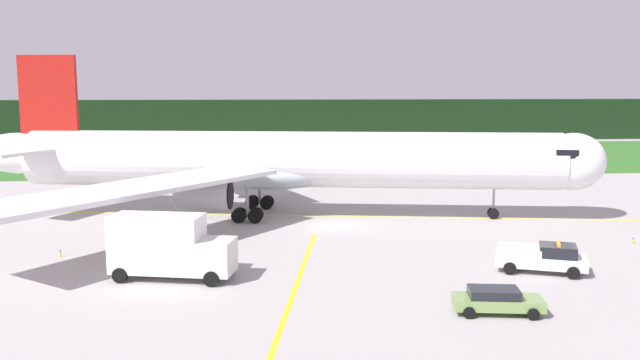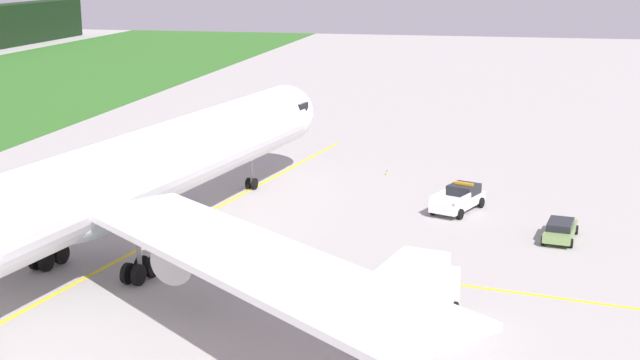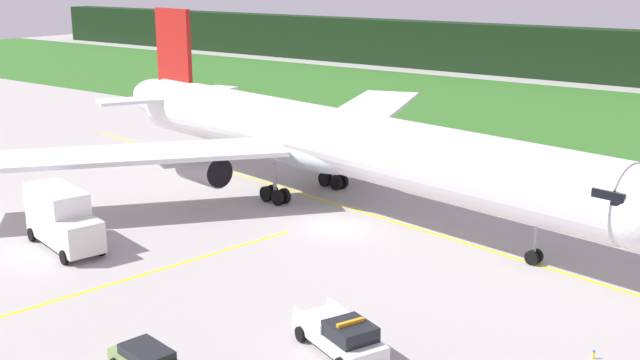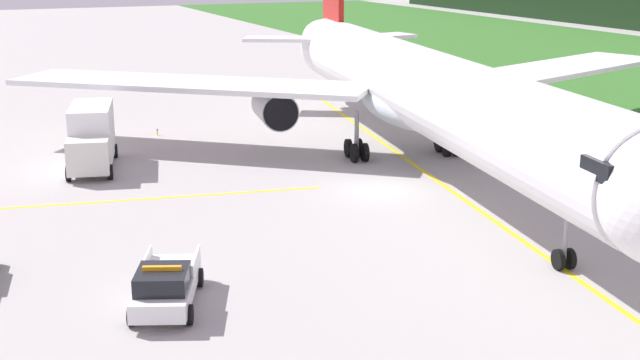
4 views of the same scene
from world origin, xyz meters
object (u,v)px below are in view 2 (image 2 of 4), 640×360
Objects in this scene: airliner at (113,183)px; catering_truck at (413,298)px; ops_pickup_truck at (459,198)px; staff_car at (560,229)px.

airliner is 7.26× the size of catering_truck.
airliner is at bearing 68.70° from catering_truck.
airliner reaches higher than ops_pickup_truck.
catering_truck is at bearing 155.96° from staff_car.
ops_pickup_truck is 22.79m from catering_truck.
ops_pickup_truck reaches higher than staff_car.
staff_car is (17.21, -7.68, -1.29)m from catering_truck.
airliner reaches higher than catering_truck.
staff_car is (-5.54, -6.85, -0.20)m from ops_pickup_truck.
airliner is 25.19m from ops_pickup_truck.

